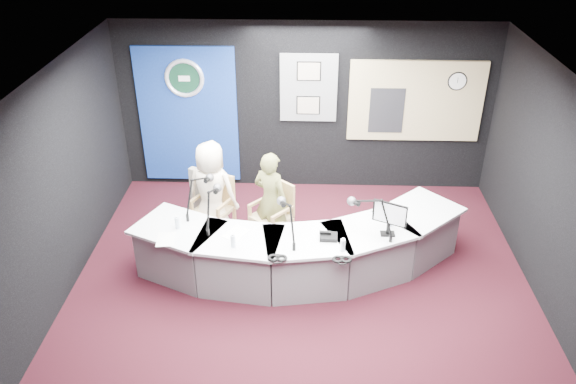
{
  "coord_description": "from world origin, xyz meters",
  "views": [
    {
      "loc": [
        0.02,
        -5.73,
        4.85
      ],
      "look_at": [
        -0.2,
        0.8,
        1.1
      ],
      "focal_mm": 36.0,
      "sensor_mm": 36.0,
      "label": 1
    }
  ],
  "objects_px": {
    "armchair_left": "(213,209)",
    "person_man": "(212,192)",
    "armchair_right": "(271,216)",
    "person_woman": "(271,200)",
    "broadcast_desk": "(299,249)"
  },
  "relations": [
    {
      "from": "broadcast_desk",
      "to": "armchair_left",
      "type": "distance_m",
      "value": 1.5
    },
    {
      "from": "armchair_left",
      "to": "person_man",
      "type": "distance_m",
      "value": 0.3
    },
    {
      "from": "armchair_right",
      "to": "person_woman",
      "type": "height_order",
      "value": "person_woman"
    },
    {
      "from": "armchair_right",
      "to": "person_woman",
      "type": "distance_m",
      "value": 0.25
    },
    {
      "from": "armchair_left",
      "to": "broadcast_desk",
      "type": "bearing_deg",
      "value": -6.46
    },
    {
      "from": "person_woman",
      "to": "broadcast_desk",
      "type": "bearing_deg",
      "value": 151.78
    },
    {
      "from": "person_man",
      "to": "person_woman",
      "type": "xyz_separation_m",
      "value": [
        0.85,
        -0.16,
        -0.03
      ]
    },
    {
      "from": "armchair_right",
      "to": "person_woman",
      "type": "bearing_deg",
      "value": 0.0
    },
    {
      "from": "armchair_left",
      "to": "person_man",
      "type": "bearing_deg",
      "value": 0.0
    },
    {
      "from": "broadcast_desk",
      "to": "person_woman",
      "type": "bearing_deg",
      "value": 121.8
    },
    {
      "from": "armchair_left",
      "to": "person_man",
      "type": "relative_size",
      "value": 0.61
    },
    {
      "from": "armchair_left",
      "to": "armchair_right",
      "type": "relative_size",
      "value": 0.97
    },
    {
      "from": "broadcast_desk",
      "to": "person_woman",
      "type": "distance_m",
      "value": 0.85
    },
    {
      "from": "person_woman",
      "to": "armchair_left",
      "type": "bearing_deg",
      "value": 19.25
    },
    {
      "from": "broadcast_desk",
      "to": "armchair_left",
      "type": "relative_size",
      "value": 4.84
    }
  ]
}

